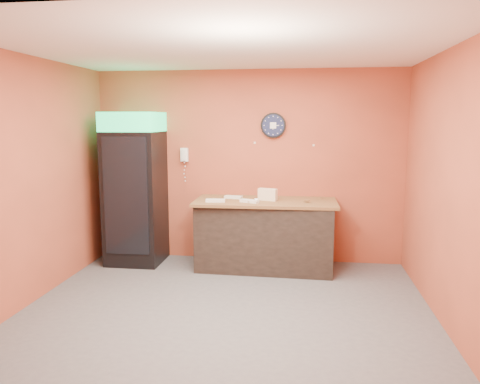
# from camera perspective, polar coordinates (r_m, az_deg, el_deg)

# --- Properties ---
(floor) EXTENTS (4.50, 4.50, 0.00)m
(floor) POSITION_cam_1_polar(r_m,az_deg,el_deg) (5.31, -1.72, -14.29)
(floor) COLOR #47474C
(floor) RESTS_ON ground
(back_wall) EXTENTS (4.50, 0.02, 2.80)m
(back_wall) POSITION_cam_1_polar(r_m,az_deg,el_deg) (6.90, 0.97, 3.12)
(back_wall) COLOR #B14C32
(back_wall) RESTS_ON floor
(left_wall) EXTENTS (0.02, 4.00, 2.80)m
(left_wall) POSITION_cam_1_polar(r_m,az_deg,el_deg) (5.75, -24.50, 1.19)
(left_wall) COLOR #B14C32
(left_wall) RESTS_ON floor
(right_wall) EXTENTS (0.02, 4.00, 2.80)m
(right_wall) POSITION_cam_1_polar(r_m,az_deg,el_deg) (5.07, 24.15, 0.29)
(right_wall) COLOR #B14C32
(right_wall) RESTS_ON floor
(ceiling) EXTENTS (4.50, 4.00, 0.02)m
(ceiling) POSITION_cam_1_polar(r_m,az_deg,el_deg) (4.94, -1.88, 17.15)
(ceiling) COLOR white
(ceiling) RESTS_ON back_wall
(beverage_cooler) EXTENTS (0.77, 0.78, 2.19)m
(beverage_cooler) POSITION_cam_1_polar(r_m,az_deg,el_deg) (6.93, -12.73, 0.18)
(beverage_cooler) COLOR black
(beverage_cooler) RESTS_ON floor
(prep_counter) EXTENTS (1.89, 0.88, 0.93)m
(prep_counter) POSITION_cam_1_polar(r_m,az_deg,el_deg) (6.62, 3.10, -5.33)
(prep_counter) COLOR black
(prep_counter) RESTS_ON floor
(wall_clock) EXTENTS (0.36, 0.06, 0.36)m
(wall_clock) POSITION_cam_1_polar(r_m,az_deg,el_deg) (6.80, 4.08, 8.10)
(wall_clock) COLOR black
(wall_clock) RESTS_ON back_wall
(wall_phone) EXTENTS (0.11, 0.10, 0.20)m
(wall_phone) POSITION_cam_1_polar(r_m,az_deg,el_deg) (7.01, -6.80, 4.53)
(wall_phone) COLOR white
(wall_phone) RESTS_ON back_wall
(butcher_paper) EXTENTS (1.98, 0.95, 0.04)m
(butcher_paper) POSITION_cam_1_polar(r_m,az_deg,el_deg) (6.52, 3.13, -1.18)
(butcher_paper) COLOR brown
(butcher_paper) RESTS_ON prep_counter
(sub_roll_stack) EXTENTS (0.28, 0.16, 0.17)m
(sub_roll_stack) POSITION_cam_1_polar(r_m,az_deg,el_deg) (6.49, 3.38, -0.31)
(sub_roll_stack) COLOR #F6E0BF
(sub_roll_stack) RESTS_ON butcher_paper
(wrapped_sandwich_left) EXTENTS (0.27, 0.13, 0.04)m
(wrapped_sandwich_left) POSITION_cam_1_polar(r_m,az_deg,el_deg) (6.38, -3.02, -1.04)
(wrapped_sandwich_left) COLOR silver
(wrapped_sandwich_left) RESTS_ON butcher_paper
(wrapped_sandwich_mid) EXTENTS (0.27, 0.19, 0.04)m
(wrapped_sandwich_mid) POSITION_cam_1_polar(r_m,az_deg,el_deg) (6.33, 1.16, -1.11)
(wrapped_sandwich_mid) COLOR silver
(wrapped_sandwich_mid) RESTS_ON butcher_paper
(wrapped_sandwich_right) EXTENTS (0.27, 0.14, 0.04)m
(wrapped_sandwich_right) POSITION_cam_1_polar(r_m,az_deg,el_deg) (6.65, -0.82, -0.63)
(wrapped_sandwich_right) COLOR silver
(wrapped_sandwich_right) RESTS_ON butcher_paper
(kitchen_tool) EXTENTS (0.07, 0.07, 0.07)m
(kitchen_tool) POSITION_cam_1_polar(r_m,az_deg,el_deg) (6.50, 3.29, -0.72)
(kitchen_tool) COLOR silver
(kitchen_tool) RESTS_ON butcher_paper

